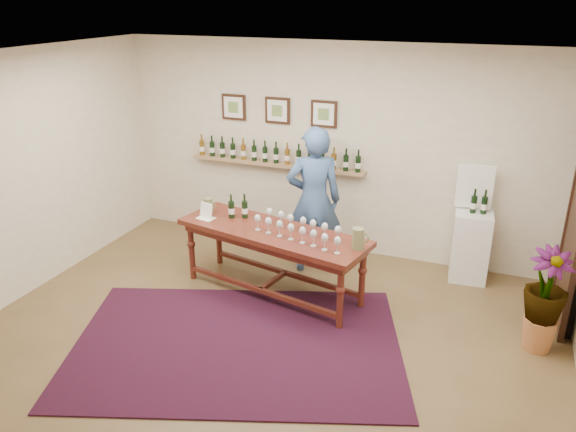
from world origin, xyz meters
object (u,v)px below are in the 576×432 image
(display_pedestal, at_px, (470,246))
(potted_plant, at_px, (544,300))
(person, at_px, (314,201))
(tasting_table, at_px, (272,240))

(display_pedestal, xyz_separation_m, potted_plant, (0.78, -1.32, 0.11))
(display_pedestal, height_order, person, person)
(tasting_table, bearing_deg, potted_plant, 10.12)
(potted_plant, height_order, person, person)
(potted_plant, distance_m, person, 2.83)
(tasting_table, height_order, potted_plant, potted_plant)
(tasting_table, bearing_deg, person, 84.18)
(tasting_table, bearing_deg, display_pedestal, 41.75)
(tasting_table, xyz_separation_m, person, (0.24, 0.76, 0.25))
(display_pedestal, relative_size, person, 0.47)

